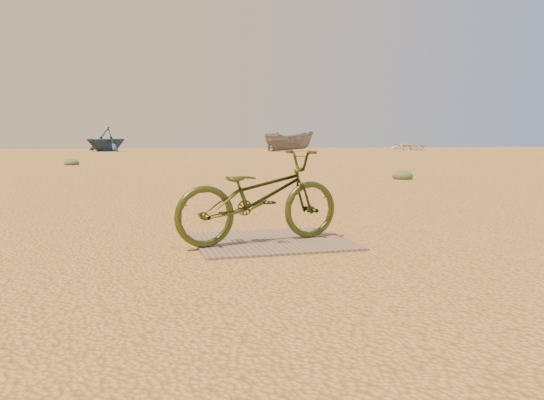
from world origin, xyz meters
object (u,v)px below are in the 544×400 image
object	(u,v)px
boat_far_left	(106,139)
boat_mid_right	(289,141)
boat_far_right	(411,146)
bicycle	(259,196)
plywood_board	(272,241)

from	to	relation	value
boat_far_left	boat_mid_right	size ratio (longest dim) A/B	0.90
boat_far_left	boat_mid_right	world-z (taller)	boat_far_left
boat_far_right	bicycle	bearing A→B (deg)	-133.06
plywood_board	boat_mid_right	world-z (taller)	boat_mid_right
plywood_board	boat_far_right	xyz separation A→B (m)	(26.07, 42.38, 0.43)
boat_mid_right	boat_far_right	xyz separation A→B (m)	(13.48, 2.39, -0.45)
plywood_board	bicycle	world-z (taller)	bicycle
boat_far_left	boat_far_right	size ratio (longest dim) A/B	0.97
boat_far_left	boat_mid_right	xyz separation A→B (m)	(15.63, -4.58, -0.20)
bicycle	boat_far_right	bearing A→B (deg)	-42.88
boat_mid_right	boat_far_right	distance (m)	13.70
boat_far_left	boat_mid_right	bearing A→B (deg)	31.76
plywood_board	boat_mid_right	bearing A→B (deg)	72.52
bicycle	boat_far_left	xyz separation A→B (m)	(-2.89, 44.63, 0.61)
plywood_board	boat_mid_right	size ratio (longest dim) A/B	0.33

